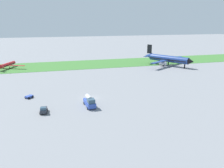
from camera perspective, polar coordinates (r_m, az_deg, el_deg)
ground_plane at (r=77.25m, az=-5.47°, el=-3.48°), size 600.00×600.00×0.00m
grass_taxiway_strip at (r=135.39m, az=-9.94°, el=4.64°), size 360.00×28.00×0.08m
airplane_parked_jet_far at (r=134.52m, az=13.63°, el=6.09°), size 27.79×27.81×11.11m
airplane_taxiing_turboprop at (r=135.22m, az=-24.59°, el=4.38°), size 18.77×16.29×5.97m
fuel_truck_near_gate at (r=69.37m, az=-5.58°, el=-4.34°), size 3.04×6.66×3.29m
pushback_tug_midfield at (r=67.44m, az=-16.60°, el=-6.15°), size 2.22×3.69×1.95m
baggage_cart_by_runway at (r=81.44m, az=-19.84°, el=-2.94°), size 2.93×2.91×0.90m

